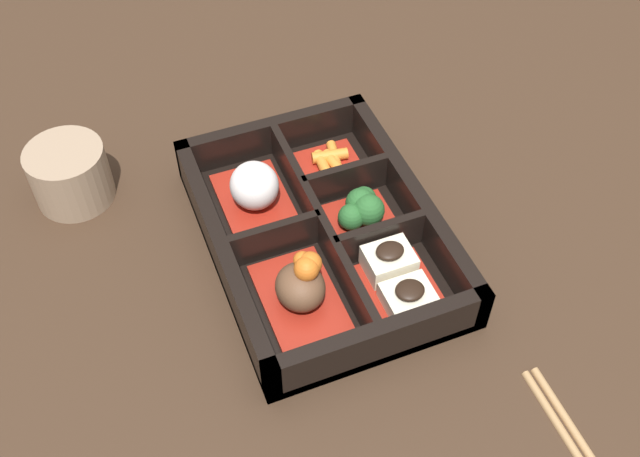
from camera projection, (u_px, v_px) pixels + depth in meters
ground_plane at (320, 245)px, 0.73m from camera, size 3.00×3.00×0.00m
bento_base at (320, 242)px, 0.73m from camera, size 0.29×0.21×0.01m
bento_rim at (322, 228)px, 0.71m from camera, size 0.29×0.21×0.05m
bowl_stew at (302, 287)px, 0.66m from camera, size 0.11×0.07×0.06m
bowl_rice at (255, 190)px, 0.73m from camera, size 0.11×0.07×0.05m
bowl_tofu at (398, 279)px, 0.67m from camera, size 0.08×0.07×0.04m
bowl_greens at (361, 209)px, 0.73m from camera, size 0.06×0.07×0.04m
bowl_carrots at (330, 164)px, 0.78m from camera, size 0.06×0.07×0.02m
tea_cup at (70, 173)px, 0.75m from camera, size 0.08×0.08×0.06m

